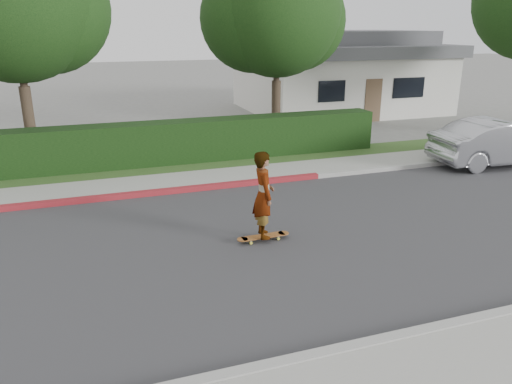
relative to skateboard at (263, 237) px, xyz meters
The scene contains 14 objects.
ground 2.25m from the skateboard, ahead, with size 120.00×120.00×0.00m, color slate.
road 2.25m from the skateboard, ahead, with size 60.00×8.00×0.01m, color #2D2D30.
curb_near 4.78m from the skateboard, 62.03° to the right, with size 60.00×0.20×0.15m, color #9E9E99.
curb_far 4.57m from the skateboard, 60.65° to the left, with size 60.00×0.20×0.15m, color #9E9E99.
curb_red_section 4.85m from the skateboard, 124.72° to the left, with size 12.00×0.21×0.15m, color maroon.
sidewalk_far 5.37m from the skateboard, 65.36° to the left, with size 60.00×1.60×0.12m, color gray.
planting_strip 6.86m from the skateboard, 70.94° to the left, with size 60.00×1.60×0.10m, color #2D4C1E.
hedge 7.15m from the skateboard, 96.13° to the left, with size 15.00×1.00×1.50m, color black.
tree_left 11.31m from the skateboard, 121.61° to the left, with size 5.99×5.21×8.00m.
tree_center 10.92m from the skateboard, 67.67° to the left, with size 5.66×4.84×7.44m.
house 19.00m from the skateboard, 57.18° to the left, with size 10.60×8.60×4.30m.
skateboard is the anchor object (origin of this frame).
skateboarder 0.99m from the skateboard, 90.00° to the left, with size 0.71×0.46×1.94m, color white.
car_silver 10.43m from the skateboard, 18.96° to the left, with size 1.67×4.79×1.58m, color #AAABB1.
Camera 1 is at (-5.74, -9.51, 4.60)m, focal length 35.00 mm.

